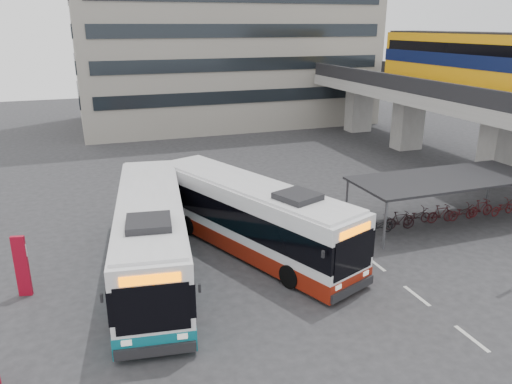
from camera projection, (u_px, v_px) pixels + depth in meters
name	position (u px, v px, depth m)	size (l,w,h in m)	color
ground	(325.00, 272.00, 21.53)	(120.00, 120.00, 0.00)	#28282B
viaduct	(475.00, 84.00, 34.76)	(8.00, 32.00, 9.68)	gray
bike_shelter	(443.00, 199.00, 26.49)	(10.00, 4.00, 2.54)	#595B60
office_block	(222.00, 0.00, 51.57)	(30.00, 15.00, 25.00)	gray
road_markings	(417.00, 296.00, 19.65)	(0.15, 7.60, 0.01)	beige
bus_main	(251.00, 217.00, 23.24)	(6.86, 12.15, 3.56)	white
bus_teal	(151.00, 236.00, 21.00)	(4.37, 12.57, 3.64)	white
pedestrian	(280.00, 259.00, 20.74)	(0.64, 0.42, 1.77)	black
sign_totem_mid	(22.00, 265.00, 19.31)	(0.54, 0.27, 2.52)	maroon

